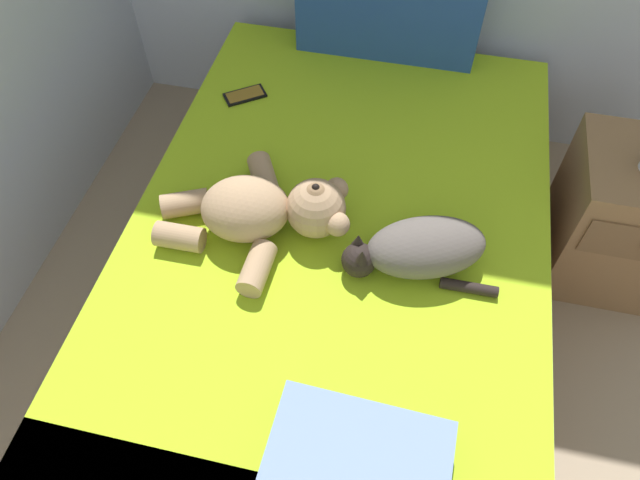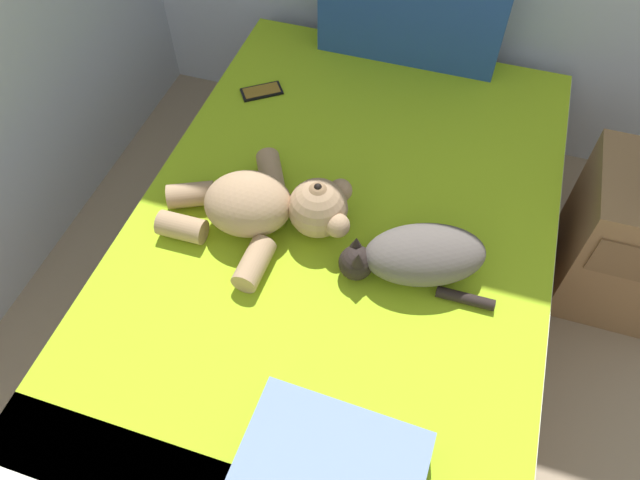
{
  "view_description": "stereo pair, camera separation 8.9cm",
  "coord_description": "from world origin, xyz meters",
  "views": [
    {
      "loc": [
        1.33,
        2.43,
        1.88
      ],
      "look_at": [
        1.11,
        3.43,
        0.5
      ],
      "focal_mm": 32.93,
      "sensor_mm": 36.0,
      "label": 1
    },
    {
      "loc": [
        1.42,
        2.45,
        1.88
      ],
      "look_at": [
        1.11,
        3.43,
        0.5
      ],
      "focal_mm": 32.93,
      "sensor_mm": 36.0,
      "label": 2
    }
  ],
  "objects": [
    {
      "name": "cat",
      "position": [
        1.39,
        3.42,
        0.55
      ],
      "size": [
        0.44,
        0.3,
        0.15
      ],
      "color": "#59514C",
      "rests_on": "bed"
    },
    {
      "name": "teddy_bear",
      "position": [
        0.94,
        3.46,
        0.56
      ],
      "size": [
        0.59,
        0.5,
        0.19
      ],
      "color": "tan",
      "rests_on": "bed"
    },
    {
      "name": "nightstand",
      "position": [
        2.09,
        3.91,
        0.28
      ],
      "size": [
        0.43,
        0.43,
        0.55
      ],
      "color": "olive",
      "rests_on": "ground_plane"
    },
    {
      "name": "throw_pillow",
      "position": [
        1.33,
        2.81,
        0.53
      ],
      "size": [
        0.41,
        0.29,
        0.11
      ],
      "primitive_type": "cube",
      "rotation": [
        0.0,
        0.0,
        -0.03
      ],
      "color": "#728CB7",
      "rests_on": "bed"
    },
    {
      "name": "bed",
      "position": [
        1.15,
        3.47,
        0.23
      ],
      "size": [
        1.31,
        2.08,
        0.47
      ],
      "color": "olive",
      "rests_on": "ground_plane"
    },
    {
      "name": "cell_phone",
      "position": [
        0.69,
        4.03,
        0.48
      ],
      "size": [
        0.16,
        0.14,
        0.01
      ],
      "color": "black",
      "rests_on": "bed"
    }
  ]
}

